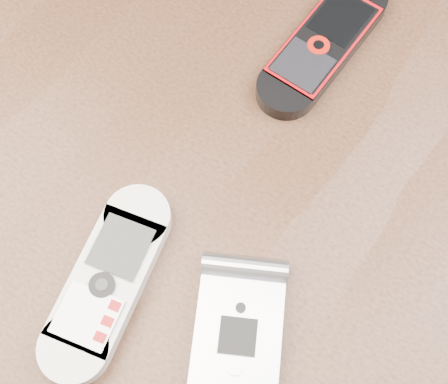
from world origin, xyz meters
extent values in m
plane|color=#472B19|center=(0.00, 0.00, 0.00)|extent=(4.00, 4.00, 0.00)
cube|color=black|center=(0.00, 0.00, 0.73)|extent=(1.20, 0.80, 0.03)
cube|color=silver|center=(-0.02, -0.10, 0.76)|extent=(0.08, 0.15, 0.02)
cube|color=black|center=(0.00, 0.15, 0.76)|extent=(0.05, 0.16, 0.02)
cube|color=silver|center=(0.07, -0.08, 0.76)|extent=(0.11, 0.13, 0.02)
camera|label=1|loc=(0.10, -0.14, 1.17)|focal=50.00mm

